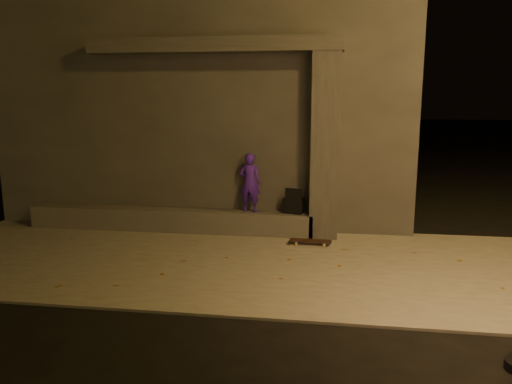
% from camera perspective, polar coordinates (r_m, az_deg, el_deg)
% --- Properties ---
extents(ground, '(120.00, 120.00, 0.00)m').
position_cam_1_polar(ground, '(6.91, -7.59, -13.15)').
color(ground, black).
rests_on(ground, ground).
extents(sidewalk, '(11.00, 4.40, 0.04)m').
position_cam_1_polar(sidewalk, '(8.71, -3.92, -7.79)').
color(sidewalk, '#68635C').
rests_on(sidewalk, ground).
extents(building, '(9.00, 5.10, 5.22)m').
position_cam_1_polar(building, '(12.86, -4.11, 9.95)').
color(building, '#393734').
rests_on(building, ground).
extents(ledge, '(6.00, 0.55, 0.45)m').
position_cam_1_polar(ledge, '(10.65, -9.81, -3.09)').
color(ledge, '#4F4D48').
rests_on(ledge, sidewalk).
extents(column, '(0.55, 0.55, 3.60)m').
position_cam_1_polar(column, '(9.85, 7.92, 5.15)').
color(column, '#393734').
rests_on(column, sidewalk).
extents(canopy, '(5.00, 0.70, 0.28)m').
position_cam_1_polar(canopy, '(10.17, -4.80, 16.33)').
color(canopy, '#393734').
rests_on(canopy, column).
extents(skateboarder, '(0.47, 0.34, 1.20)m').
position_cam_1_polar(skateboarder, '(10.08, -0.71, 1.08)').
color(skateboarder, '#421AAC').
rests_on(skateboarder, ledge).
extents(backpack, '(0.42, 0.33, 0.53)m').
position_cam_1_polar(backpack, '(10.06, 4.33, -1.41)').
color(backpack, black).
rests_on(backpack, ledge).
extents(skateboard, '(0.80, 0.23, 0.09)m').
position_cam_1_polar(skateboard, '(9.55, 6.25, -5.58)').
color(skateboard, black).
rests_on(skateboard, sidewalk).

